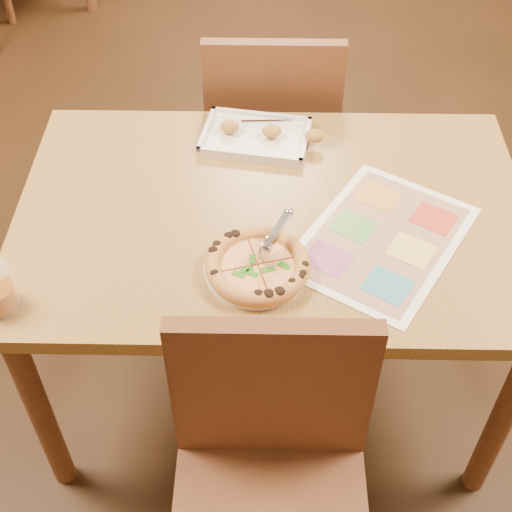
{
  "coord_description": "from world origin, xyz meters",
  "views": [
    {
      "loc": [
        -0.02,
        -1.33,
        1.94
      ],
      "look_at": [
        -0.04,
        -0.21,
        0.77
      ],
      "focal_mm": 50.0,
      "sensor_mm": 36.0,
      "label": 1
    }
  ],
  "objects_px": {
    "chair_far": "(272,120)",
    "pizza_cutter": "(274,236)",
    "chair_near": "(271,458)",
    "menu": "(382,239)",
    "dining_table": "(272,234)",
    "plate": "(256,269)",
    "pizza": "(258,265)",
    "appetizer_tray": "(259,137)"
  },
  "relations": [
    {
      "from": "chair_far",
      "to": "pizza_cutter",
      "type": "relative_size",
      "value": 3.93
    },
    {
      "from": "chair_near",
      "to": "menu",
      "type": "bearing_deg",
      "value": 62.19
    },
    {
      "from": "menu",
      "to": "chair_far",
      "type": "bearing_deg",
      "value": 110.72
    },
    {
      "from": "dining_table",
      "to": "pizza_cutter",
      "type": "height_order",
      "value": "pizza_cutter"
    },
    {
      "from": "chair_near",
      "to": "dining_table",
      "type": "bearing_deg",
      "value": 90.0
    },
    {
      "from": "dining_table",
      "to": "plate",
      "type": "xyz_separation_m",
      "value": [
        -0.04,
        -0.21,
        0.09
      ]
    },
    {
      "from": "menu",
      "to": "plate",
      "type": "bearing_deg",
      "value": -160.19
    },
    {
      "from": "menu",
      "to": "pizza_cutter",
      "type": "bearing_deg",
      "value": -165.22
    },
    {
      "from": "pizza",
      "to": "pizza_cutter",
      "type": "distance_m",
      "value": 0.08
    },
    {
      "from": "chair_far",
      "to": "appetizer_tray",
      "type": "xyz_separation_m",
      "value": [
        -0.04,
        -0.32,
        0.17
      ]
    },
    {
      "from": "chair_far",
      "to": "menu",
      "type": "height_order",
      "value": "chair_far"
    },
    {
      "from": "chair_near",
      "to": "appetizer_tray",
      "type": "bearing_deg",
      "value": 92.57
    },
    {
      "from": "dining_table",
      "to": "pizza",
      "type": "xyz_separation_m",
      "value": [
        -0.03,
        -0.21,
        0.11
      ]
    },
    {
      "from": "plate",
      "to": "menu",
      "type": "height_order",
      "value": "plate"
    },
    {
      "from": "pizza_cutter",
      "to": "menu",
      "type": "relative_size",
      "value": 0.26
    },
    {
      "from": "chair_near",
      "to": "pizza_cutter",
      "type": "bearing_deg",
      "value": 89.63
    },
    {
      "from": "dining_table",
      "to": "chair_far",
      "type": "relative_size",
      "value": 2.77
    },
    {
      "from": "plate",
      "to": "pizza",
      "type": "bearing_deg",
      "value": -57.63
    },
    {
      "from": "chair_far",
      "to": "plate",
      "type": "height_order",
      "value": "chair_far"
    },
    {
      "from": "pizza_cutter",
      "to": "plate",
      "type": "bearing_deg",
      "value": 165.82
    },
    {
      "from": "dining_table",
      "to": "menu",
      "type": "xyz_separation_m",
      "value": [
        0.27,
        -0.1,
        0.09
      ]
    },
    {
      "from": "pizza_cutter",
      "to": "appetizer_tray",
      "type": "distance_m",
      "value": 0.46
    },
    {
      "from": "dining_table",
      "to": "menu",
      "type": "relative_size",
      "value": 2.81
    },
    {
      "from": "dining_table",
      "to": "menu",
      "type": "distance_m",
      "value": 0.3
    },
    {
      "from": "chair_far",
      "to": "menu",
      "type": "xyz_separation_m",
      "value": [
        0.27,
        -0.7,
        0.16
      ]
    },
    {
      "from": "dining_table",
      "to": "plate",
      "type": "distance_m",
      "value": 0.23
    },
    {
      "from": "dining_table",
      "to": "pizza",
      "type": "bearing_deg",
      "value": -99.19
    },
    {
      "from": "chair_near",
      "to": "appetizer_tray",
      "type": "height_order",
      "value": "chair_near"
    },
    {
      "from": "pizza",
      "to": "appetizer_tray",
      "type": "height_order",
      "value": "appetizer_tray"
    },
    {
      "from": "pizza",
      "to": "menu",
      "type": "relative_size",
      "value": 0.53
    },
    {
      "from": "dining_table",
      "to": "chair_near",
      "type": "bearing_deg",
      "value": -90.0
    },
    {
      "from": "dining_table",
      "to": "plate",
      "type": "relative_size",
      "value": 5.4
    },
    {
      "from": "dining_table",
      "to": "chair_near",
      "type": "relative_size",
      "value": 2.77
    },
    {
      "from": "chair_near",
      "to": "appetizer_tray",
      "type": "distance_m",
      "value": 0.9
    },
    {
      "from": "chair_far",
      "to": "appetizer_tray",
      "type": "bearing_deg",
      "value": 82.79
    },
    {
      "from": "chair_near",
      "to": "pizza",
      "type": "relative_size",
      "value": 1.93
    },
    {
      "from": "plate",
      "to": "chair_near",
      "type": "bearing_deg",
      "value": -84.38
    },
    {
      "from": "dining_table",
      "to": "pizza_cutter",
      "type": "relative_size",
      "value": 10.87
    },
    {
      "from": "chair_far",
      "to": "appetizer_tray",
      "type": "distance_m",
      "value": 0.36
    },
    {
      "from": "appetizer_tray",
      "to": "menu",
      "type": "distance_m",
      "value": 0.49
    },
    {
      "from": "pizza_cutter",
      "to": "dining_table",
      "type": "bearing_deg",
      "value": 32.64
    },
    {
      "from": "pizza",
      "to": "chair_far",
      "type": "bearing_deg",
      "value": 87.56
    }
  ]
}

